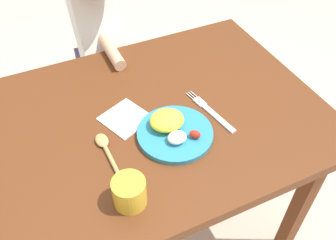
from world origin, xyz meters
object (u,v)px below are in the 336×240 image
Objects in this scene: fork at (212,112)px; drinking_cup at (129,192)px; person at (101,53)px; plate at (173,129)px; spoon at (107,151)px.

fork is 2.63× the size of drinking_cup.
fork is 0.20× the size of person.
drinking_cup is (-0.34, -0.19, 0.04)m from fork.
person is (-0.04, 0.62, -0.12)m from plate.
drinking_cup reaches higher than plate.
fork is 0.34m from spoon.
person is at bearing 6.48° from fork.
person reaches higher than drinking_cup.
person is at bearing -16.38° from spoon.
drinking_cup is at bearing 179.38° from spoon.
drinking_cup is (0.00, -0.17, 0.03)m from spoon.
plate reaches higher than spoon.
drinking_cup is 0.08× the size of person.
drinking_cup is at bearing -140.55° from plate.
fork is at bearing 106.94° from person.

